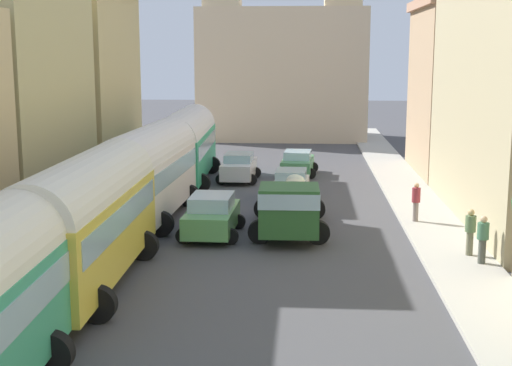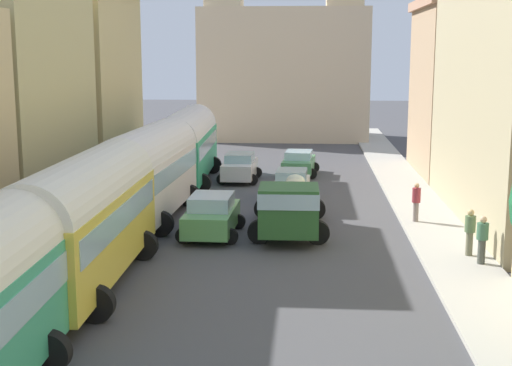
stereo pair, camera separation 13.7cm
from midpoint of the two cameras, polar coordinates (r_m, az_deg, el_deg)
name	(u,v)px [view 1 (the left image)]	position (r m, az deg, el deg)	size (l,w,h in m)	color
ground_plane	(261,209)	(32.95, 0.31, -2.05)	(154.00, 154.00, 0.00)	#464649
sidewalk_left	(107,205)	(34.17, -11.92, -1.71)	(2.50, 70.00, 0.14)	gray
sidewalk_right	(421,209)	(33.27, 12.88, -2.07)	(2.50, 70.00, 0.14)	#B1ACA0
building_left_2	(13,79)	(33.03, -18.91, 7.83)	(4.38, 9.54, 11.87)	tan
building_left_3	(77,80)	(42.80, -14.18, 7.92)	(5.93, 9.07, 10.94)	tan
building_right_3	(462,88)	(43.47, 16.02, 7.31)	(5.55, 9.01, 10.11)	tan
distant_church	(282,62)	(59.43, 2.05, 9.56)	(13.60, 7.08, 18.18)	beige
parked_bus_1	(85,215)	(22.20, -13.61, -2.51)	(3.35, 9.51, 4.04)	gold
parked_bus_2	(150,168)	(30.74, -8.58, 1.18)	(3.42, 9.20, 4.03)	silver
parked_bus_3	(185,143)	(39.49, -5.75, 3.19)	(3.55, 9.83, 4.00)	#2B9A69
cargo_truck_0	(289,206)	(27.90, 2.54, -1.84)	(3.15, 6.94, 2.23)	#295627
car_0	(291,185)	(34.65, 2.69, -0.17)	(2.31, 3.74, 1.51)	beige
car_1	(298,163)	(41.91, 3.24, 1.62)	(2.46, 3.91, 1.43)	#488B57
car_2	(212,215)	(27.96, -3.68, -2.59)	(2.43, 3.95, 1.64)	#559651
car_3	(239,167)	(39.88, -1.47, 1.28)	(2.33, 3.88, 1.57)	silver
pedestrian_0	(470,231)	(25.82, 16.54, -3.66)	(0.51, 0.51, 1.77)	#6A684F
pedestrian_1	(416,201)	(30.44, 12.49, -1.40)	(0.37, 0.37, 1.76)	gray
pedestrian_4	(483,238)	(24.94, 17.44, -4.21)	(0.44, 0.44, 1.77)	#464A42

